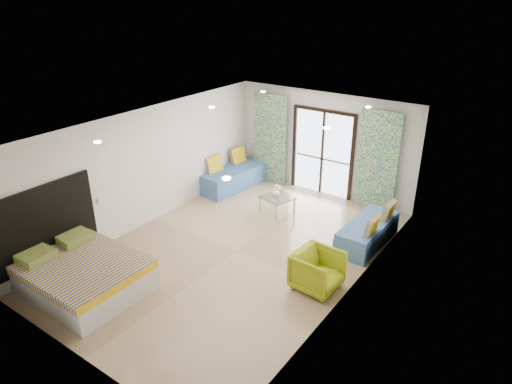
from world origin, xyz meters
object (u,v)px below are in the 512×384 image
Objects in this scene: daybed_left at (233,177)px; armchair at (318,269)px; coffee_table at (277,199)px; bed at (83,275)px; daybed_right at (368,232)px.

armchair is (4.10, -2.78, 0.10)m from daybed_left.
armchair reaches higher than coffee_table.
coffee_table reaches higher than bed.
daybed_right is 2.05m from armchair.
daybed_left reaches higher than bed.
armchair is at bearing 35.76° from bed.
coffee_table is at bearing 179.71° from daybed_right.
daybed_left is at bearing 160.61° from coffee_table.
daybed_right is (4.23, -0.74, -0.03)m from daybed_left.
coffee_table is at bearing -13.29° from daybed_left.
daybed_left reaches higher than coffee_table.
bed is 1.02× the size of daybed_left.
daybed_right reaches higher than coffee_table.
coffee_table is at bearing 49.59° from armchair.
daybed_right is at bearing -1.98° from coffee_table.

